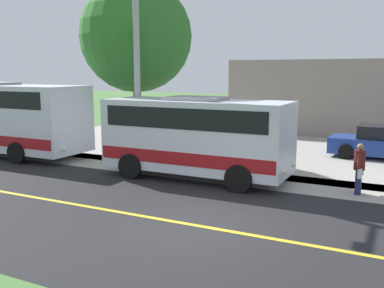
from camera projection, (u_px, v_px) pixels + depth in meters
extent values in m
plane|color=#477238|center=(199.00, 226.00, 10.80)|extent=(120.00, 120.00, 0.00)
cube|color=black|center=(199.00, 226.00, 10.80)|extent=(8.00, 100.00, 0.01)
cube|color=#9E9991|center=(263.00, 180.00, 15.38)|extent=(2.40, 100.00, 0.01)
cube|color=#9E9991|center=(371.00, 153.00, 20.41)|extent=(14.00, 36.00, 0.01)
cube|color=gold|center=(199.00, 226.00, 10.80)|extent=(0.16, 100.00, 0.00)
cube|color=silver|center=(196.00, 135.00, 15.46)|extent=(2.30, 6.61, 2.44)
cube|color=maroon|center=(196.00, 153.00, 15.57)|extent=(2.34, 6.48, 0.44)
cube|color=black|center=(196.00, 116.00, 15.35)|extent=(2.34, 5.95, 0.70)
cube|color=gray|center=(196.00, 98.00, 15.25)|extent=(1.38, 1.98, 0.12)
cylinder|color=black|center=(261.00, 165.00, 15.75)|extent=(0.25, 0.90, 0.90)
cylinder|color=black|center=(239.00, 179.00, 13.72)|extent=(0.25, 0.90, 0.90)
cylinder|color=black|center=(163.00, 155.00, 17.56)|extent=(0.25, 0.90, 0.90)
cylinder|color=black|center=(131.00, 166.00, 15.53)|extent=(0.25, 0.90, 0.90)
sphere|color=#F2EACC|center=(293.00, 164.00, 14.69)|extent=(0.20, 0.20, 0.20)
sphere|color=#F2EACC|center=(283.00, 172.00, 13.57)|extent=(0.20, 0.20, 0.20)
cylinder|color=black|center=(61.00, 144.00, 20.28)|extent=(0.25, 0.90, 0.90)
cylinder|color=black|center=(17.00, 153.00, 18.04)|extent=(0.25, 0.90, 0.90)
sphere|color=#F2EACC|center=(87.00, 144.00, 18.83)|extent=(0.20, 0.20, 0.20)
sphere|color=#F2EACC|center=(64.00, 149.00, 17.60)|extent=(0.20, 0.20, 0.20)
cylinder|color=#1E2347|center=(359.00, 181.00, 13.66)|extent=(0.18, 0.18, 0.78)
cylinder|color=#1E2347|center=(358.00, 183.00, 13.48)|extent=(0.18, 0.18, 0.78)
cylinder|color=#4C1919|center=(360.00, 160.00, 13.46)|extent=(0.34, 0.34, 0.61)
sphere|color=#8C664C|center=(361.00, 147.00, 13.39)|extent=(0.21, 0.21, 0.21)
cylinder|color=#4C1919|center=(360.00, 158.00, 13.61)|extent=(0.27, 0.10, 0.56)
cube|color=white|center=(362.00, 170.00, 13.73)|extent=(0.20, 0.12, 0.28)
cylinder|color=#4C1919|center=(359.00, 160.00, 13.29)|extent=(0.27, 0.10, 0.56)
cube|color=white|center=(360.00, 174.00, 13.27)|extent=(0.20, 0.12, 0.28)
cylinder|color=#9E9EA3|center=(137.00, 66.00, 16.79)|extent=(0.24, 0.24, 7.98)
cube|color=navy|center=(382.00, 146.00, 19.14)|extent=(1.97, 4.47, 0.70)
cylinder|color=black|center=(346.00, 152.00, 19.05)|extent=(0.24, 0.65, 0.64)
cylinder|color=black|center=(353.00, 146.00, 20.60)|extent=(0.24, 0.65, 0.64)
cylinder|color=brown|center=(138.00, 117.00, 19.99)|extent=(0.36, 0.36, 3.47)
sphere|color=#2D6B28|center=(136.00, 36.00, 19.40)|extent=(4.98, 4.98, 4.98)
cube|color=gray|center=(375.00, 96.00, 28.24)|extent=(10.00, 16.49, 4.47)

